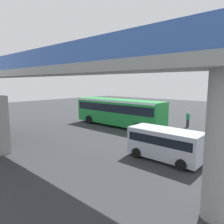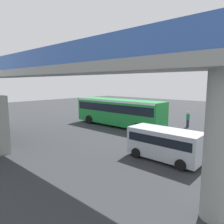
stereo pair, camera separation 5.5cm
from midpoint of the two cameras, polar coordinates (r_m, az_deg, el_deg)
The scene contains 10 objects.
ground at distance 24.96m, azimuth 2.75°, elevation -3.72°, with size 80.00×80.00×0.00m, color #2D3033.
city_bus at distance 24.32m, azimuth 1.77°, elevation 0.48°, with size 11.54×2.85×3.15m.
parked_van at distance 14.35m, azimuth 14.35°, elevation -8.07°, with size 4.80×2.17×2.05m.
bicycle_red at distance 16.34m, azimuth 26.25°, elevation -9.62°, with size 1.77×0.44×0.96m.
pedestrian at distance 25.53m, azimuth 20.19°, elevation -1.92°, with size 0.38×0.38×1.79m.
lane_dash_leftmost at distance 24.17m, azimuth 18.08°, elevation -4.50°, with size 2.00×0.20×0.01m, color silver.
lane_dash_left at distance 26.00m, azimuth 10.00°, elevation -3.34°, with size 2.00×0.20×0.01m, color silver.
lane_dash_centre at distance 28.27m, azimuth 3.12°, elevation -2.31°, with size 2.00×0.20×0.01m, color silver.
lane_dash_right at distance 30.90m, azimuth -2.66°, elevation -1.41°, with size 2.00×0.20×0.01m, color silver.
pedestrian_overpass at distance 17.38m, azimuth -20.90°, elevation 8.50°, with size 28.83×2.60×7.20m.
Camera 2 is at (-15.46, 18.90, 5.13)m, focal length 33.27 mm.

